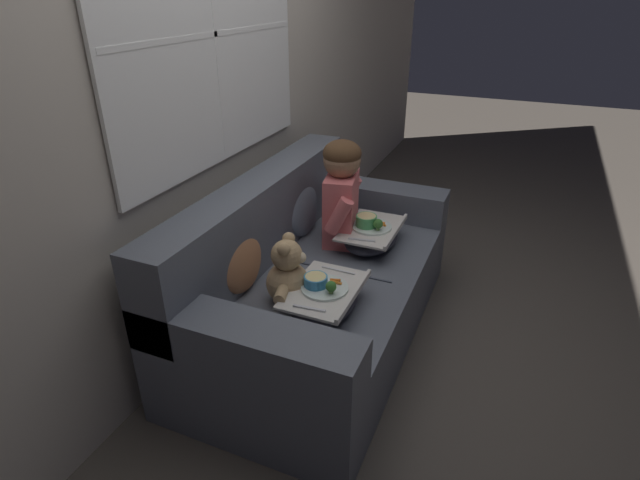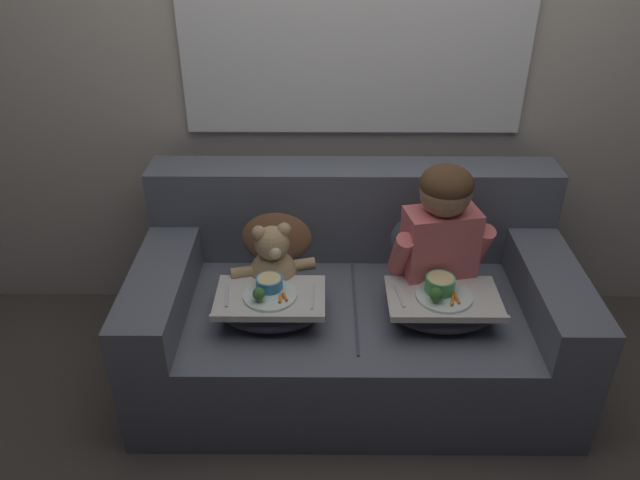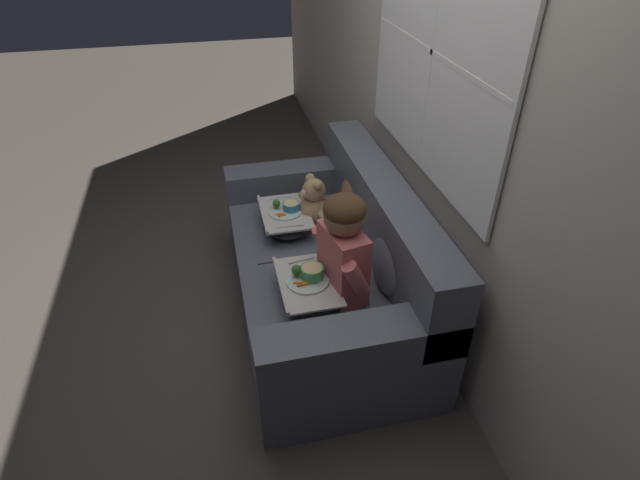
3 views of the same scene
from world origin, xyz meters
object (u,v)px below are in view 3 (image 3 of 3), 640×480
at_px(couch, 331,268).
at_px(lap_tray_teddy, 285,218).
at_px(throw_pillow_behind_child, 390,258).
at_px(throw_pillow_behind_teddy, 354,194).
at_px(child_figure, 343,243).
at_px(lap_tray_child, 308,288).
at_px(teddy_bear, 313,205).

relative_size(couch, lap_tray_teddy, 4.16).
height_order(couch, throw_pillow_behind_child, couch).
relative_size(couch, throw_pillow_behind_teddy, 4.85).
height_order(child_figure, lap_tray_child, child_figure).
xyz_separation_m(throw_pillow_behind_child, lap_tray_teddy, (-0.69, -0.44, -0.12)).
distance_m(child_figure, lap_tray_child, 0.32).
bearing_deg(lap_tray_child, throw_pillow_behind_child, 89.81).
bearing_deg(child_figure, throw_pillow_behind_teddy, 159.50).
relative_size(teddy_bear, lap_tray_teddy, 0.82).
bearing_deg(throw_pillow_behind_child, lap_tray_teddy, -147.32).
xyz_separation_m(throw_pillow_behind_child, teddy_bear, (-0.69, -0.26, -0.05)).
relative_size(throw_pillow_behind_teddy, teddy_bear, 1.05).
xyz_separation_m(throw_pillow_behind_teddy, child_figure, (0.69, -0.26, 0.14)).
bearing_deg(throw_pillow_behind_teddy, teddy_bear, -89.75).
height_order(couch, teddy_bear, couch).
bearing_deg(throw_pillow_behind_child, teddy_bear, -159.21).
relative_size(child_figure, lap_tray_teddy, 1.36).
height_order(couch, throw_pillow_behind_teddy, couch).
bearing_deg(throw_pillow_behind_child, child_figure, -89.95).
bearing_deg(throw_pillow_behind_teddy, lap_tray_teddy, -90.06).
bearing_deg(throw_pillow_behind_child, throw_pillow_behind_teddy, 180.00).
relative_size(throw_pillow_behind_child, lap_tray_teddy, 0.93).
xyz_separation_m(throw_pillow_behind_child, lap_tray_child, (-0.00, -0.44, -0.12)).
distance_m(throw_pillow_behind_teddy, lap_tray_teddy, 0.46).
bearing_deg(lap_tray_child, teddy_bear, 165.20).
bearing_deg(throw_pillow_behind_child, lap_tray_child, -90.19).
height_order(throw_pillow_behind_teddy, child_figure, child_figure).
relative_size(throw_pillow_behind_child, child_figure, 0.69).
distance_m(throw_pillow_behind_child, child_figure, 0.29).
height_order(teddy_bear, lap_tray_child, teddy_bear).
relative_size(throw_pillow_behind_teddy, child_figure, 0.63).
distance_m(throw_pillow_behind_child, throw_pillow_behind_teddy, 0.69).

